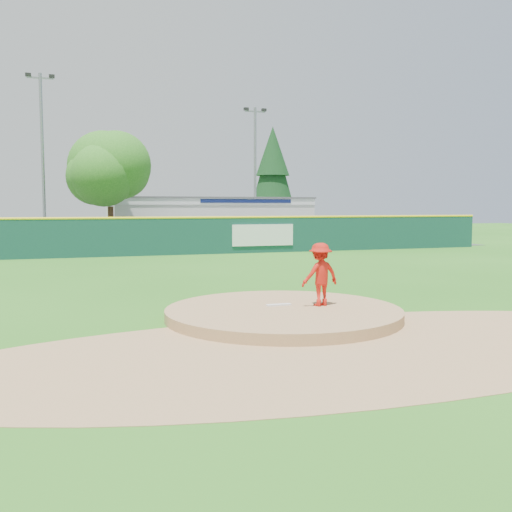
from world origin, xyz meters
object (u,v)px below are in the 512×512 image
object	(u,v)px
deciduous_tree	(110,175)
light_pole_right	(255,167)
pitcher	(320,274)
light_pole_left	(43,152)
van	(232,234)
pool_building_grp	(207,218)
conifer_tree	(273,173)

from	to	relation	value
deciduous_tree	light_pole_right	xyz separation A→B (m)	(11.00, 4.00, 0.99)
pitcher	light_pole_right	xyz separation A→B (m)	(8.06, 29.00, 4.54)
deciduous_tree	light_pole_left	world-z (taller)	light_pole_left
van	pool_building_grp	distance (m)	7.18
deciduous_tree	conifer_tree	world-z (taller)	conifer_tree
van	conifer_tree	distance (m)	14.01
pool_building_grp	conifer_tree	distance (m)	8.95
van	light_pole_right	world-z (taller)	light_pole_right
van	pool_building_grp	world-z (taller)	pool_building_grp
conifer_tree	pool_building_grp	bearing A→B (deg)	-150.22
pitcher	pool_building_grp	world-z (taller)	pool_building_grp
light_pole_left	pitcher	bearing A→B (deg)	-75.58
van	deciduous_tree	world-z (taller)	deciduous_tree
van	pool_building_grp	bearing A→B (deg)	21.68
pool_building_grp	light_pole_right	distance (m)	5.75
pitcher	light_pole_left	xyz separation A→B (m)	(-6.94, 27.00, 5.05)
conifer_tree	light_pole_left	size ratio (longest dim) A/B	0.86
pool_building_grp	deciduous_tree	bearing A→B (deg)	-138.84
pitcher	light_pole_right	world-z (taller)	light_pole_right
van	deciduous_tree	distance (m)	8.84
pool_building_grp	conifer_tree	xyz separation A→B (m)	(7.00, 4.01, 3.88)
light_pole_left	conifer_tree	bearing A→B (deg)	25.35
van	pool_building_grp	xyz separation A→B (m)	(0.02, 7.12, 0.92)
pool_building_grp	deciduous_tree	world-z (taller)	deciduous_tree
light_pole_left	light_pole_right	bearing A→B (deg)	7.59
pitcher	van	world-z (taller)	pitcher
pool_building_grp	conifer_tree	bearing A→B (deg)	29.78
conifer_tree	light_pole_right	world-z (taller)	light_pole_right
deciduous_tree	light_pole_right	bearing A→B (deg)	19.98
van	light_pole_left	xyz separation A→B (m)	(-11.98, 2.13, 5.31)
pitcher	conifer_tree	distance (m)	38.23
deciduous_tree	pitcher	bearing A→B (deg)	-83.29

